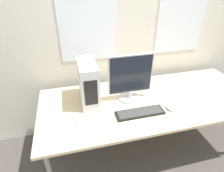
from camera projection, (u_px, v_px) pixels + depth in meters
wall_back at (136, 24)px, 2.11m from camera, size 8.00×0.07×2.70m
desk at (151, 102)px, 1.96m from camera, size 2.28×0.93×0.73m
pc_tower at (88, 83)px, 1.82m from camera, size 0.17×0.39×0.42m
monitor_main at (130, 78)px, 1.83m from camera, size 0.44×0.22×0.48m
keyboard at (140, 113)px, 1.74m from camera, size 0.46×0.13×0.02m
mouse at (170, 108)px, 1.80m from camera, size 0.06×0.10×0.02m
cell_phone at (78, 120)px, 1.66m from camera, size 0.07×0.13×0.01m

